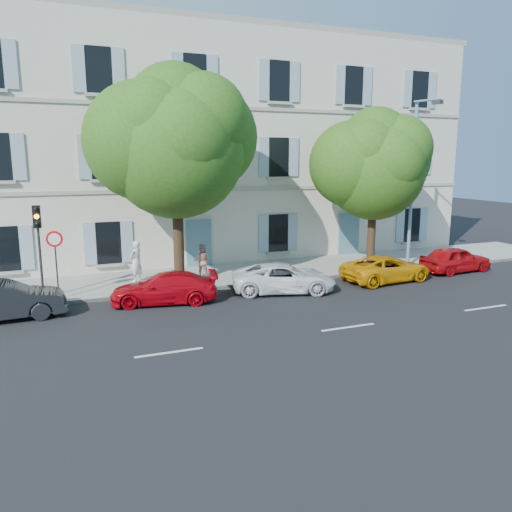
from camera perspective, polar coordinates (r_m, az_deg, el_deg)
name	(u,v)px	position (r m, az deg, el deg)	size (l,w,h in m)	color
ground	(295,297)	(20.36, 4.51, -4.69)	(90.00, 90.00, 0.00)	black
sidewalk	(255,272)	(24.29, -0.10, -1.89)	(36.00, 4.50, 0.15)	#A09E96
kerb	(273,282)	(22.34, 1.95, -3.03)	(36.00, 0.16, 0.16)	#9E998E
building	(218,150)	(29.11, -4.34, 11.97)	(28.00, 7.00, 12.00)	beige
car_dark_sedan	(2,301)	(19.40, -27.06, -4.58)	(1.46, 4.20, 1.38)	black
car_red_coupe	(164,288)	(19.67, -10.44, -3.62)	(1.66, 4.09, 1.19)	#B20510
car_white_coupe	(284,278)	(20.93, 3.18, -2.53)	(2.00, 4.33, 1.20)	white
car_yellow_supercar	(386,268)	(23.53, 14.66, -1.38)	(1.98, 4.29, 1.19)	orange
car_red_hatchback	(455,259)	(26.51, 21.82, -0.34)	(1.52, 3.77, 1.29)	#AF0A0F
tree_left	(176,149)	(21.30, -9.16, 11.93)	(5.75, 5.75, 8.92)	#3A2819
tree_right	(374,170)	(25.22, 13.36, 9.54)	(4.89, 4.89, 7.53)	#3A2819
traffic_light	(38,232)	(20.68, -23.65, 2.54)	(0.29, 0.41, 3.64)	#383A3D
road_sign	(55,250)	(20.50, -21.96, 0.61)	(0.61, 0.16, 2.68)	#383A3D
street_lamp	(415,175)	(25.85, 17.70, 8.80)	(0.43, 1.74, 8.09)	#7293BF
pedestrian_a	(136,261)	(22.70, -13.54, -0.57)	(0.66, 0.44, 1.82)	white
pedestrian_b	(202,261)	(22.85, -6.22, -0.58)	(0.76, 0.59, 1.56)	tan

